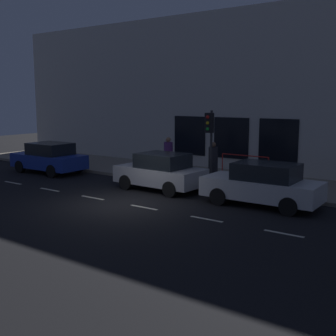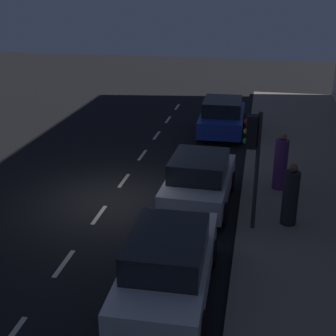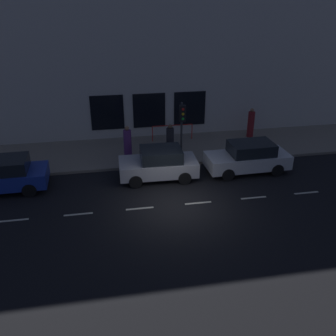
{
  "view_description": "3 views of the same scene",
  "coord_description": "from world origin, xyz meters",
  "px_view_note": "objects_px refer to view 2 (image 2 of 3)",
  "views": [
    {
      "loc": [
        -11.76,
        -10.56,
        3.88
      ],
      "look_at": [
        0.96,
        -1.37,
        1.34
      ],
      "focal_mm": 46.38,
      "sensor_mm": 36.0,
      "label": 1
    },
    {
      "loc": [
        4.36,
        -12.68,
        6.34
      ],
      "look_at": [
        2.15,
        -1.48,
        1.83
      ],
      "focal_mm": 50.48,
      "sensor_mm": 36.0,
      "label": 2
    },
    {
      "loc": [
        -13.9,
        2.89,
        8.48
      ],
      "look_at": [
        0.83,
        0.21,
        1.44
      ],
      "focal_mm": 40.1,
      "sensor_mm": 36.0,
      "label": 3
    }
  ],
  "objects_px": {
    "parked_car_2": "(222,116)",
    "parked_car_3": "(168,264)",
    "pedestrian_0": "(290,197)",
    "traffic_light": "(253,145)",
    "parked_car_0": "(199,180)",
    "pedestrian_1": "(281,163)"
  },
  "relations": [
    {
      "from": "pedestrian_0",
      "to": "pedestrian_1",
      "type": "relative_size",
      "value": 0.94
    },
    {
      "from": "parked_car_0",
      "to": "pedestrian_1",
      "type": "xyz_separation_m",
      "value": [
        2.4,
        1.33,
        0.22
      ]
    },
    {
      "from": "parked_car_2",
      "to": "pedestrian_0",
      "type": "bearing_deg",
      "value": -73.86
    },
    {
      "from": "traffic_light",
      "to": "parked_car_2",
      "type": "bearing_deg",
      "value": 99.56
    },
    {
      "from": "pedestrian_0",
      "to": "traffic_light",
      "type": "bearing_deg",
      "value": 65.45
    },
    {
      "from": "parked_car_3",
      "to": "pedestrian_1",
      "type": "relative_size",
      "value": 2.29
    },
    {
      "from": "traffic_light",
      "to": "parked_car_2",
      "type": "height_order",
      "value": "traffic_light"
    },
    {
      "from": "pedestrian_1",
      "to": "parked_car_2",
      "type": "bearing_deg",
      "value": 41.71
    },
    {
      "from": "parked_car_2",
      "to": "parked_car_3",
      "type": "height_order",
      "value": "same"
    },
    {
      "from": "parked_car_0",
      "to": "pedestrian_0",
      "type": "height_order",
      "value": "pedestrian_0"
    },
    {
      "from": "parked_car_3",
      "to": "pedestrian_0",
      "type": "xyz_separation_m",
      "value": [
        2.65,
        3.59,
        0.16
      ]
    },
    {
      "from": "parked_car_3",
      "to": "pedestrian_0",
      "type": "height_order",
      "value": "pedestrian_0"
    },
    {
      "from": "traffic_light",
      "to": "parked_car_2",
      "type": "relative_size",
      "value": 0.79
    },
    {
      "from": "parked_car_3",
      "to": "traffic_light",
      "type": "bearing_deg",
      "value": 62.32
    },
    {
      "from": "pedestrian_0",
      "to": "pedestrian_1",
      "type": "height_order",
      "value": "pedestrian_1"
    },
    {
      "from": "pedestrian_0",
      "to": "pedestrian_1",
      "type": "bearing_deg",
      "value": -41.26
    },
    {
      "from": "parked_car_0",
      "to": "parked_car_3",
      "type": "relative_size",
      "value": 0.91
    },
    {
      "from": "parked_car_0",
      "to": "parked_car_2",
      "type": "height_order",
      "value": "same"
    },
    {
      "from": "pedestrian_1",
      "to": "traffic_light",
      "type": "bearing_deg",
      "value": -177.12
    },
    {
      "from": "parked_car_0",
      "to": "parked_car_3",
      "type": "distance_m",
      "value": 4.64
    },
    {
      "from": "parked_car_0",
      "to": "pedestrian_1",
      "type": "relative_size",
      "value": 2.07
    },
    {
      "from": "traffic_light",
      "to": "parked_car_0",
      "type": "height_order",
      "value": "traffic_light"
    }
  ]
}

